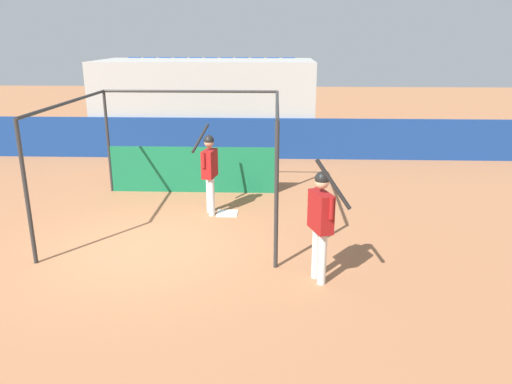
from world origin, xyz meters
TOP-DOWN VIEW (x-y plane):
  - ground_plane at (0.00, 0.00)m, footprint 60.00×60.00m
  - outfield_wall at (0.00, 6.94)m, footprint 24.00×0.12m
  - bleacher_section at (0.00, 8.60)m, footprint 7.05×3.20m
  - batting_cage at (0.33, 2.65)m, footprint 4.11×4.17m
  - home_plate at (1.30, 1.83)m, footprint 0.44×0.44m
  - player_batter at (0.94, 1.84)m, footprint 0.54×0.93m
  - player_waiting at (3.02, -1.18)m, footprint 0.59×0.70m

SIDE VIEW (x-z plane):
  - ground_plane at x=0.00m, z-range 0.00..0.00m
  - home_plate at x=1.30m, z-range 0.00..0.02m
  - outfield_wall at x=0.00m, z-range 0.00..1.25m
  - player_batter at x=0.94m, z-range 0.11..1.95m
  - player_waiting at x=3.02m, z-range 0.05..2.09m
  - batting_cage at x=0.33m, z-range -0.14..2.32m
  - bleacher_section at x=0.00m, z-range 0.00..2.93m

